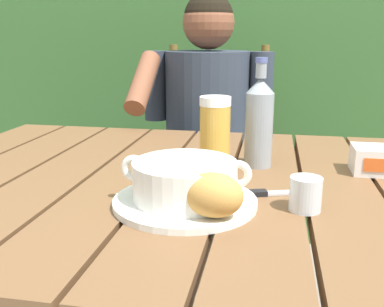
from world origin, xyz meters
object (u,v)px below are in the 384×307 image
person_eating (205,131)px  table_knife (265,193)px  soup_bowl (185,179)px  beer_bottle (259,121)px  bread_roll (213,195)px  butter_tub (379,160)px  water_glass_small (306,194)px  serving_plate (185,202)px  chair_near_diner (213,172)px  beer_glass (215,133)px

person_eating → table_knife: (0.24, -0.79, 0.06)m
soup_bowl → beer_bottle: bearing=66.3°
beer_bottle → bread_roll: bearing=-99.7°
soup_bowl → butter_tub: soup_bowl is taller
bread_roll → beer_bottle: bearing=80.3°
water_glass_small → serving_plate: bearing=-176.6°
chair_near_diner → soup_bowl: (0.09, -1.07, 0.33)m
beer_glass → butter_tub: (0.37, 0.04, -0.05)m
person_eating → beer_bottle: (0.22, -0.60, 0.16)m
beer_glass → butter_tub: 0.37m
serving_plate → bread_roll: bearing=-49.4°
soup_bowl → butter_tub: size_ratio=2.06×
water_glass_small → bread_roll: bearing=-151.2°
serving_plate → beer_bottle: 0.32m
person_eating → soup_bowl: 0.88m
serving_plate → soup_bowl: soup_bowl is taller
water_glass_small → table_knife: size_ratio=0.43×
soup_bowl → table_knife: soup_bowl is taller
serving_plate → beer_bottle: beer_bottle is taller
serving_plate → soup_bowl: (0.00, -0.00, 0.04)m
bread_roll → soup_bowl: bearing=130.6°
soup_bowl → bread_roll: 0.09m
soup_bowl → bread_roll: soup_bowl is taller
chair_near_diner → bread_roll: size_ratio=9.42×
table_knife → water_glass_small: bearing=-42.3°
bread_roll → beer_glass: bearing=97.1°
soup_bowl → butter_tub: 0.47m
serving_plate → soup_bowl: 0.04m
chair_near_diner → beer_glass: chair_near_diner is taller
chair_near_diner → butter_tub: chair_near_diner is taller
chair_near_diner → serving_plate: size_ratio=3.92×
beer_bottle → table_knife: 0.22m
person_eating → butter_tub: (0.49, -0.60, 0.08)m
chair_near_diner → butter_tub: bearing=-59.1°
beer_glass → person_eating: bearing=100.7°
person_eating → beer_bottle: person_eating is taller
chair_near_diner → beer_glass: 0.93m
chair_near_diner → beer_bottle: size_ratio=4.09×
beer_glass → beer_bottle: size_ratio=0.67×
soup_bowl → beer_glass: beer_glass is taller
serving_plate → table_knife: (0.14, 0.08, -0.00)m
chair_near_diner → beer_bottle: chair_near_diner is taller
person_eating → soup_bowl: bearing=-83.6°
person_eating → serving_plate: person_eating is taller
person_eating → bread_roll: bearing=-80.5°
chair_near_diner → serving_plate: 1.11m
table_knife → beer_glass: bearing=127.9°
person_eating → table_knife: size_ratio=8.71×
chair_near_diner → serving_plate: (0.09, -1.07, 0.28)m
bread_roll → water_glass_small: size_ratio=1.80×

